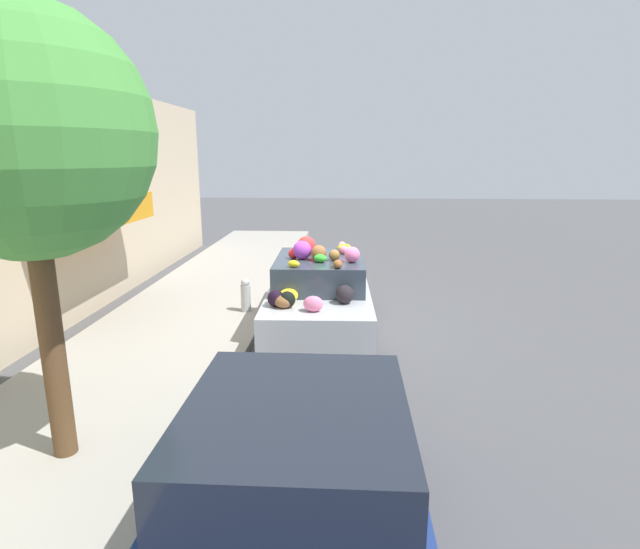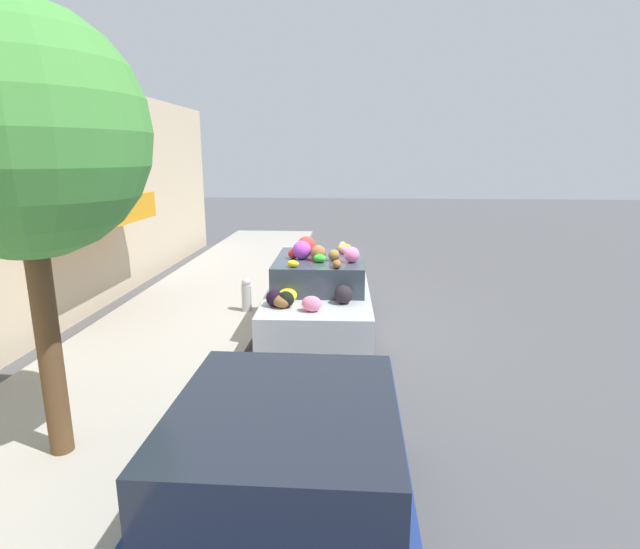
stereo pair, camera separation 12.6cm
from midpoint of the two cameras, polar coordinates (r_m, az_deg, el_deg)
ground_plane at (r=9.50m, az=-0.73°, el=-6.56°), size 60.00×60.00×0.00m
sidewalk_curb at (r=10.03m, az=-16.40°, el=-5.70°), size 24.00×3.20×0.11m
building_facade at (r=10.55m, az=-28.66°, el=6.97°), size 18.00×1.20×4.74m
street_tree at (r=5.59m, az=-31.31°, el=13.52°), size 2.41×2.41×4.56m
fire_hydrant at (r=10.37m, az=-8.84°, el=-2.33°), size 0.20×0.20×0.70m
art_car at (r=9.22m, az=-0.39°, el=-2.12°), size 4.41×1.88×1.81m
parked_car_plain at (r=4.20m, az=-3.39°, el=-22.76°), size 4.12×1.88×1.53m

